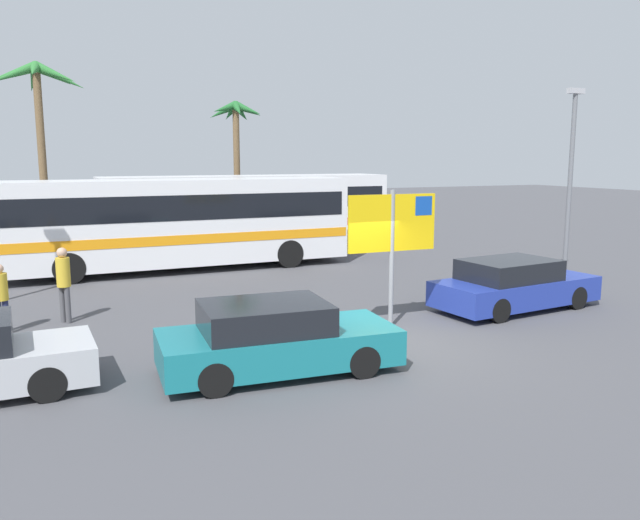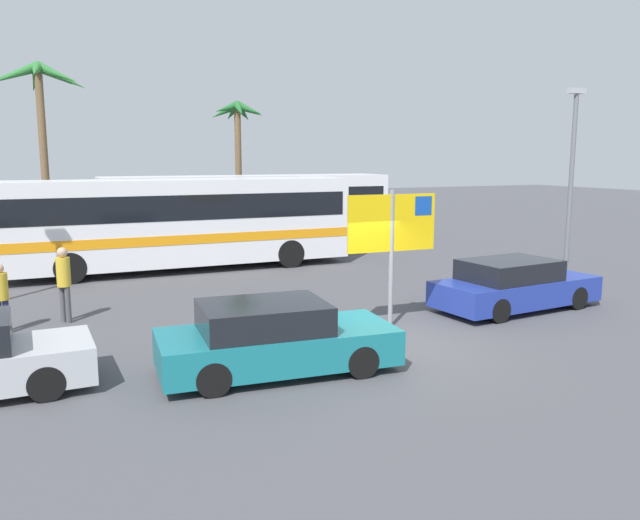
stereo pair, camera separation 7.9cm
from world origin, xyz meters
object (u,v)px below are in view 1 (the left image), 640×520
object	(u,v)px
bus_rear_coach	(248,209)
pedestrian_near_sign	(64,278)
pedestrian_crossing_lot	(1,293)
ferry_sign	(394,228)
car_blue	(514,285)
bus_front_coach	(179,219)
car_teal	(275,339)

from	to	relation	value
bus_rear_coach	pedestrian_near_sign	xyz separation A→B (m)	(-7.59, -9.37, -0.70)
pedestrian_crossing_lot	pedestrian_near_sign	xyz separation A→B (m)	(1.33, 0.46, 0.15)
pedestrian_near_sign	ferry_sign	bearing A→B (deg)	115.07
ferry_sign	car_blue	world-z (taller)	ferry_sign
bus_front_coach	pedestrian_crossing_lot	size ratio (longest dim) A/B	7.50
car_teal	pedestrian_crossing_lot	size ratio (longest dim) A/B	2.79
ferry_sign	car_blue	distance (m)	4.15
ferry_sign	bus_front_coach	bearing A→B (deg)	108.82
bus_front_coach	bus_rear_coach	world-z (taller)	same
bus_rear_coach	pedestrian_near_sign	size ratio (longest dim) A/B	6.55
pedestrian_near_sign	bus_rear_coach	bearing A→B (deg)	-166.74
bus_front_coach	pedestrian_crossing_lot	xyz separation A→B (m)	(-5.34, -6.54, -0.85)
ferry_sign	pedestrian_near_sign	world-z (taller)	ferry_sign
ferry_sign	car_teal	size ratio (longest dim) A/B	0.72
bus_rear_coach	ferry_sign	distance (m)	12.96
bus_front_coach	ferry_sign	bearing A→B (deg)	-73.09
bus_front_coach	car_teal	xyz separation A→B (m)	(-0.64, -11.46, -1.15)
pedestrian_crossing_lot	pedestrian_near_sign	size ratio (longest dim) A/B	0.87
pedestrian_near_sign	car_blue	bearing A→B (deg)	125.06
car_blue	ferry_sign	bearing A→B (deg)	178.26
car_blue	pedestrian_crossing_lot	xyz separation A→B (m)	(-12.06, 2.86, 0.29)
car_teal	ferry_sign	bearing A→B (deg)	31.23
ferry_sign	pedestrian_near_sign	size ratio (longest dim) A/B	1.76
bus_rear_coach	car_teal	xyz separation A→B (m)	(-4.22, -14.76, -1.15)
car_blue	pedestrian_near_sign	distance (m)	11.24
bus_front_coach	car_blue	bearing A→B (deg)	-54.44
bus_rear_coach	pedestrian_crossing_lot	size ratio (longest dim) A/B	7.50
bus_front_coach	ferry_sign	size ratio (longest dim) A/B	3.73
ferry_sign	car_blue	bearing A→B (deg)	5.61
bus_rear_coach	ferry_sign	xyz separation A→B (m)	(-0.65, -12.93, 0.54)
ferry_sign	pedestrian_near_sign	distance (m)	7.90
car_blue	pedestrian_near_sign	xyz separation A→B (m)	(-10.73, 3.32, 0.45)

